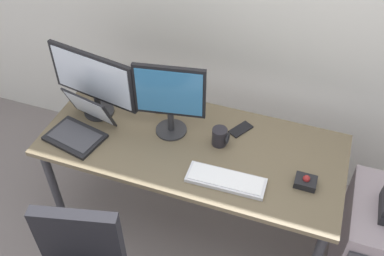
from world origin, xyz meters
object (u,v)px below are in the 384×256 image
(coffee_mug, at_px, (220,137))
(banana, at_px, (168,105))
(laptop, at_px, (80,126))
(cell_phone, at_px, (241,129))
(monitor_main, at_px, (93,80))
(keyboard, at_px, (226,180))
(monitor_side, at_px, (170,97))
(file_cabinet, at_px, (377,247))
(trackball_mouse, at_px, (306,182))

(coffee_mug, relative_size, banana, 0.56)
(coffee_mug, distance_m, banana, 0.44)
(laptop, distance_m, cell_phone, 0.92)
(monitor_main, distance_m, keyboard, 0.95)
(monitor_side, relative_size, laptop, 1.23)
(file_cabinet, bearing_deg, cell_phone, 164.76)
(file_cabinet, bearing_deg, monitor_side, 175.47)
(trackball_mouse, bearing_deg, monitor_side, 169.76)
(cell_phone, relative_size, banana, 0.75)
(laptop, bearing_deg, monitor_side, 21.20)
(laptop, relative_size, trackball_mouse, 3.33)
(monitor_side, height_order, banana, monitor_side)
(monitor_main, xyz_separation_m, banana, (0.38, 0.18, -0.22))
(file_cabinet, xyz_separation_m, monitor_main, (-1.73, 0.11, 0.65))
(monitor_side, bearing_deg, coffee_mug, -1.15)
(trackball_mouse, xyz_separation_m, cell_phone, (-0.42, 0.28, -0.02))
(monitor_main, distance_m, coffee_mug, 0.79)
(file_cabinet, bearing_deg, coffee_mug, 174.44)
(monitor_main, bearing_deg, coffee_mug, -0.98)
(file_cabinet, xyz_separation_m, laptop, (-1.74, -0.09, 0.46))
(file_cabinet, height_order, trackball_mouse, trackball_mouse)
(monitor_main, height_order, monitor_side, monitor_side)
(monitor_side, distance_m, cell_phone, 0.48)
(monitor_main, xyz_separation_m, keyboard, (0.88, -0.27, -0.23))
(keyboard, bearing_deg, coffee_mug, 113.40)
(laptop, distance_m, banana, 0.54)
(file_cabinet, relative_size, laptop, 1.84)
(keyboard, distance_m, trackball_mouse, 0.41)
(coffee_mug, bearing_deg, keyboard, -66.60)
(coffee_mug, bearing_deg, banana, 153.28)
(laptop, height_order, coffee_mug, laptop)
(keyboard, bearing_deg, file_cabinet, 10.66)
(monitor_main, relative_size, coffee_mug, 5.30)
(keyboard, bearing_deg, cell_phone, 93.76)
(monitor_side, distance_m, trackball_mouse, 0.84)
(monitor_main, height_order, cell_phone, monitor_main)
(keyboard, height_order, trackball_mouse, trackball_mouse)
(laptop, height_order, trackball_mouse, laptop)
(monitor_main, bearing_deg, file_cabinet, -3.53)
(monitor_side, distance_m, banana, 0.32)
(coffee_mug, bearing_deg, file_cabinet, -5.56)
(file_cabinet, distance_m, keyboard, 0.97)
(banana, bearing_deg, cell_phone, -6.04)
(banana, bearing_deg, keyboard, -42.04)
(file_cabinet, distance_m, coffee_mug, 1.07)
(banana, bearing_deg, laptop, -135.72)
(cell_phone, bearing_deg, monitor_side, -129.02)
(monitor_side, bearing_deg, trackball_mouse, -10.24)
(monitor_side, bearing_deg, banana, 116.53)
(laptop, relative_size, cell_phone, 2.58)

